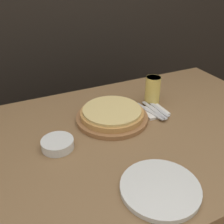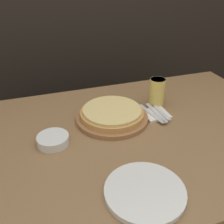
% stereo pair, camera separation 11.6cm
% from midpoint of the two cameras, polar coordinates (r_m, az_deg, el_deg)
% --- Properties ---
extents(dining_table, '(1.55, 0.96, 0.73)m').
position_cam_midpoint_polar(dining_table, '(1.34, 5.22, -17.71)').
color(dining_table, olive).
rests_on(dining_table, ground_plane).
extents(pizza_on_board, '(0.32, 0.32, 0.06)m').
position_cam_midpoint_polar(pizza_on_board, '(1.17, 2.84, -0.69)').
color(pizza_on_board, '#99663D').
rests_on(pizza_on_board, dining_table).
extents(beer_glass, '(0.07, 0.07, 0.14)m').
position_cam_midpoint_polar(beer_glass, '(1.30, 12.32, 4.35)').
color(beer_glass, '#E5C65B').
rests_on(beer_glass, dining_table).
extents(dinner_plate, '(0.25, 0.25, 0.02)m').
position_cam_midpoint_polar(dinner_plate, '(0.86, 11.22, -16.80)').
color(dinner_plate, silver).
rests_on(dinner_plate, dining_table).
extents(side_bowl, '(0.12, 0.12, 0.04)m').
position_cam_midpoint_polar(side_bowl, '(1.04, -9.60, -6.13)').
color(side_bowl, silver).
rests_on(side_bowl, dining_table).
extents(napkin_stack, '(0.11, 0.11, 0.01)m').
position_cam_midpoint_polar(napkin_stack, '(1.24, 12.21, -0.55)').
color(napkin_stack, white).
rests_on(napkin_stack, dining_table).
extents(fork, '(0.05, 0.18, 0.00)m').
position_cam_midpoint_polar(fork, '(1.22, 11.24, -0.40)').
color(fork, silver).
rests_on(fork, napkin_stack).
extents(dinner_knife, '(0.03, 0.18, 0.00)m').
position_cam_midpoint_polar(dinner_knife, '(1.24, 12.25, -0.21)').
color(dinner_knife, silver).
rests_on(dinner_knife, napkin_stack).
extents(spoon, '(0.02, 0.16, 0.00)m').
position_cam_midpoint_polar(spoon, '(1.25, 13.25, -0.02)').
color(spoon, silver).
rests_on(spoon, napkin_stack).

